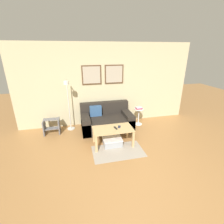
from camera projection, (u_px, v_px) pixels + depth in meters
The scene contains 12 objects.
ground_plane at pixel (142, 191), 2.87m from camera, with size 16.00×16.00×0.00m, color #A87542.
wall_back at pixel (106, 85), 5.16m from camera, with size 5.60×0.09×2.55m.
area_rug at pixel (118, 151), 3.98m from camera, with size 1.24×0.73×0.01m, color #A39989.
couch at pixel (106, 120), 5.07m from camera, with size 1.55×0.93×0.77m.
coffee_table at pixel (113, 132), 4.14m from camera, with size 1.02×0.55×0.46m.
storage_bin at pixel (112, 142), 4.21m from camera, with size 0.49×0.37×0.19m.
floor_lamp at pixel (68, 102), 4.67m from camera, with size 0.23×0.43×1.55m.
side_table at pixel (139, 115), 5.30m from camera, with size 0.30×0.30×0.54m.
book_stack at pixel (139, 108), 5.23m from camera, with size 0.23×0.18×0.07m.
remote_control at pixel (116, 128), 4.13m from camera, with size 0.04×0.15×0.02m, color black.
cell_phone at pixel (119, 127), 4.20m from camera, with size 0.07×0.14×0.01m, color #1E2338.
step_stool at pixel (52, 126), 4.79m from camera, with size 0.45×0.40×0.42m.
Camera 1 is at (-1.01, -1.98, 2.34)m, focal length 26.00 mm.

